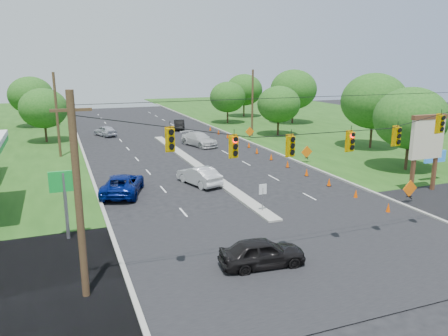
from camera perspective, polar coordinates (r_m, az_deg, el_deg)
name	(u,v)px	position (r m, az deg, el deg)	size (l,w,h in m)	color
ground	(309,247)	(25.17, 11.10, -10.10)	(160.00, 160.00, 0.00)	black
grass_right	(435,147)	(58.83, 25.81, 2.54)	(40.00, 160.00, 0.06)	#1E4714
cross_street	(309,247)	(25.17, 11.10, -10.10)	(160.00, 14.00, 0.02)	black
curb_left	(84,155)	(50.43, -17.82, 1.58)	(0.25, 110.00, 0.16)	gray
curb_right	(251,143)	(55.23, 3.56, 3.24)	(0.25, 110.00, 0.16)	gray
median	(196,165)	(43.44, -3.65, 0.34)	(1.00, 34.00, 0.18)	gray
median_sign	(263,193)	(29.57, 5.09, -3.22)	(0.55, 0.06, 2.05)	gray
signal_span	(324,164)	(22.79, 12.89, 0.47)	(25.60, 0.32, 9.00)	#422D1C
utility_pole_far_left	(57,115)	(49.66, -20.98, 6.43)	(0.28, 0.28, 9.00)	#422D1C
utility_pole_far_right	(252,103)	(60.11, 3.73, 8.43)	(0.28, 0.28, 9.00)	#422D1C
pylon_sign	(428,141)	(37.57, 25.09, 3.16)	(5.90, 2.30, 6.12)	#59331E
cone_0	(388,208)	(31.93, 20.66, -4.88)	(0.32, 0.32, 0.70)	#E24600
cone_1	(356,194)	(34.47, 16.84, -3.22)	(0.32, 0.32, 0.70)	#E24600
cone_2	(329,182)	(37.17, 13.56, -1.79)	(0.32, 0.32, 0.70)	#E24600
cone_3	(307,172)	(39.99, 10.75, -0.55)	(0.32, 0.32, 0.70)	#E24600
cone_4	(288,164)	(42.91, 8.31, 0.53)	(0.32, 0.32, 0.70)	#E24600
cone_5	(271,157)	(45.91, 6.18, 1.47)	(0.32, 0.32, 0.70)	#E24600
cone_6	(257,151)	(48.98, 4.32, 2.29)	(0.32, 0.32, 0.70)	#E24600
cone_7	(249,145)	(52.35, 3.28, 3.05)	(0.32, 0.32, 0.70)	#E24600
cone_8	(238,140)	(55.50, 1.79, 3.68)	(0.32, 0.32, 0.70)	#E24600
cone_9	(228,136)	(58.69, 0.47, 4.24)	(0.32, 0.32, 0.70)	#E24600
cone_10	(218,132)	(61.92, -0.73, 4.74)	(0.32, 0.32, 0.70)	#E24600
cone_11	(210,128)	(65.18, -1.80, 5.19)	(0.32, 0.32, 0.70)	#E24600
work_sign_0	(410,189)	(34.23, 23.10, -2.58)	(1.27, 0.58, 1.37)	black
work_sign_1	(307,152)	(44.96, 10.76, 2.01)	(1.27, 0.58, 1.37)	black
work_sign_2	(250,132)	(57.12, 3.38, 4.71)	(1.27, 0.58, 1.37)	black
tree_5	(43,108)	(59.64, -22.52, 7.22)	(5.88, 5.88, 6.86)	black
tree_6	(31,95)	(74.60, -23.93, 8.68)	(6.72, 6.72, 7.84)	black
tree_7	(411,118)	(44.08, 23.19, 6.00)	(6.72, 6.72, 7.84)	black
tree_8	(374,101)	(54.08, 18.98, 8.27)	(7.56, 7.56, 8.82)	black
tree_9	(279,104)	(60.78, 7.16, 8.26)	(5.88, 5.88, 6.86)	black
tree_10	(294,89)	(73.28, 9.07, 10.10)	(7.56, 7.56, 8.82)	black
tree_11	(244,90)	(81.33, 2.64, 10.16)	(6.72, 6.72, 7.84)	black
tree_12	(228,97)	(72.62, 0.48, 9.25)	(5.88, 5.88, 6.86)	black
black_sedan	(262,253)	(22.38, 5.02, -10.94)	(1.75, 4.36, 1.48)	black
white_sedan	(199,176)	(36.52, -3.29, -1.00)	(1.64, 4.70, 1.55)	#B9B9B9
blue_pickup	(123,184)	(34.76, -13.10, -2.07)	(2.66, 5.77, 1.60)	#031366
silver_car_far	(199,139)	(53.38, -3.27, 3.77)	(2.28, 5.61, 1.63)	beige
silver_car_oncoming	(105,131)	(62.61, -15.26, 4.71)	(1.72, 4.27, 1.45)	#A7A9B4
dark_car_receding	(179,125)	(66.63, -5.88, 5.65)	(1.54, 4.43, 1.46)	black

